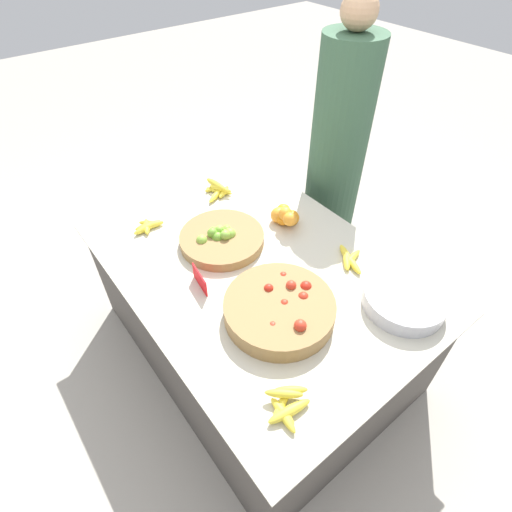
{
  "coord_description": "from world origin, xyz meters",
  "views": [
    {
      "loc": [
        1.0,
        -0.77,
        1.9
      ],
      "look_at": [
        0.0,
        0.0,
        0.69
      ],
      "focal_mm": 28.0,
      "sensor_mm": 36.0,
      "label": 1
    }
  ],
  "objects_px": {
    "lime_bowl": "(222,238)",
    "price_sign": "(200,280)",
    "tomato_basket": "(279,309)",
    "vendor_person": "(336,162)",
    "metal_bowl": "(404,300)"
  },
  "relations": [
    {
      "from": "tomato_basket",
      "to": "vendor_person",
      "type": "relative_size",
      "value": 0.28
    },
    {
      "from": "lime_bowl",
      "to": "metal_bowl",
      "type": "distance_m",
      "value": 0.84
    },
    {
      "from": "price_sign",
      "to": "vendor_person",
      "type": "height_order",
      "value": "vendor_person"
    },
    {
      "from": "tomato_basket",
      "to": "price_sign",
      "type": "bearing_deg",
      "value": -153.04
    },
    {
      "from": "tomato_basket",
      "to": "price_sign",
      "type": "distance_m",
      "value": 0.36
    },
    {
      "from": "lime_bowl",
      "to": "metal_bowl",
      "type": "xyz_separation_m",
      "value": [
        0.76,
        0.36,
        0.01
      ]
    },
    {
      "from": "lime_bowl",
      "to": "vendor_person",
      "type": "bearing_deg",
      "value": 96.19
    },
    {
      "from": "lime_bowl",
      "to": "tomato_basket",
      "type": "relative_size",
      "value": 0.91
    },
    {
      "from": "lime_bowl",
      "to": "price_sign",
      "type": "xyz_separation_m",
      "value": [
        0.17,
        -0.23,
        0.01
      ]
    },
    {
      "from": "lime_bowl",
      "to": "price_sign",
      "type": "bearing_deg",
      "value": -52.59
    },
    {
      "from": "tomato_basket",
      "to": "metal_bowl",
      "type": "height_order",
      "value": "tomato_basket"
    },
    {
      "from": "lime_bowl",
      "to": "price_sign",
      "type": "distance_m",
      "value": 0.29
    },
    {
      "from": "price_sign",
      "to": "lime_bowl",
      "type": "bearing_deg",
      "value": 135.76
    },
    {
      "from": "price_sign",
      "to": "metal_bowl",
      "type": "bearing_deg",
      "value": 53.41
    },
    {
      "from": "lime_bowl",
      "to": "metal_bowl",
      "type": "height_order",
      "value": "lime_bowl"
    }
  ]
}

